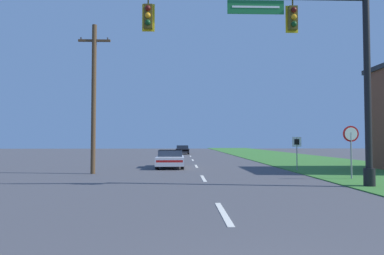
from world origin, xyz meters
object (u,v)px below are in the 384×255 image
at_px(stop_sign, 351,140).
at_px(utility_pole_near, 94,96).
at_px(signal_mast, 306,57).
at_px(route_sign_post, 297,146).
at_px(car_ahead, 170,159).
at_px(far_car, 182,150).

xyz_separation_m(stop_sign, utility_pole_near, (-13.00, 3.17, 2.48)).
height_order(signal_mast, route_sign_post, signal_mast).
distance_m(signal_mast, car_ahead, 12.52).
distance_m(route_sign_post, utility_pole_near, 12.41).
bearing_deg(utility_pole_near, stop_sign, -13.72).
bearing_deg(signal_mast, far_car, 98.02).
relative_size(stop_sign, route_sign_post, 1.23).
xyz_separation_m(car_ahead, utility_pole_near, (-4.16, -4.30, 3.74)).
bearing_deg(signal_mast, car_ahead, 119.65).
bearing_deg(route_sign_post, utility_pole_near, -172.77).
distance_m(car_ahead, utility_pole_near, 7.06).
relative_size(signal_mast, car_ahead, 2.34).
distance_m(signal_mast, stop_sign, 5.25).
relative_size(far_car, route_sign_post, 2.09).
bearing_deg(far_car, route_sign_post, -75.71).
bearing_deg(far_car, stop_sign, -76.01).
bearing_deg(stop_sign, utility_pole_near, 166.28).
bearing_deg(utility_pole_near, signal_mast, -30.41).
bearing_deg(stop_sign, far_car, 103.99).
bearing_deg(signal_mast, stop_sign, 40.70).
bearing_deg(car_ahead, route_sign_post, -19.54).
bearing_deg(stop_sign, car_ahead, 139.80).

